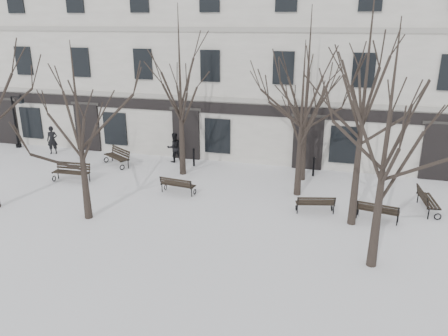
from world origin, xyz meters
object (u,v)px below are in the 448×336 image
at_px(bench_1, 178,185).
at_px(lamp_post, 17,117).
at_px(bench_3, 118,156).
at_px(bench_2, 378,211).
at_px(tree_1, 77,112).
at_px(bench_4, 315,203).
at_px(bench_5, 427,200).
at_px(tree_3, 389,121).
at_px(bench_0, 72,171).
at_px(tree_2, 366,82).

height_order(bench_1, lamp_post, lamp_post).
xyz_separation_m(bench_1, bench_3, (-4.81, 3.12, 0.07)).
height_order(bench_1, bench_2, bench_2).
bearing_deg(tree_1, bench_3, 108.63).
bearing_deg(lamp_post, bench_4, -15.26).
bearing_deg(tree_1, bench_5, 18.32).
bearing_deg(bench_2, tree_1, 25.09).
bearing_deg(bench_3, bench_5, 24.92).
height_order(bench_1, bench_3, bench_3).
relative_size(tree_3, bench_0, 4.13).
bearing_deg(bench_3, bench_1, -0.46).
distance_m(bench_3, bench_4, 11.76).
bearing_deg(bench_4, tree_1, 4.22).
xyz_separation_m(tree_3, bench_5, (2.41, 5.23, -4.41)).
relative_size(bench_0, bench_2, 1.10).
xyz_separation_m(tree_3, bench_0, (-14.31, 4.37, -4.40)).
xyz_separation_m(tree_2, tree_3, (0.64, -3.09, -0.71)).
xyz_separation_m(tree_1, tree_3, (11.13, -0.74, 0.49)).
bearing_deg(tree_1, bench_2, 14.11).
bearing_deg(bench_0, bench_5, 0.53).
xyz_separation_m(bench_5, lamp_post, (-23.49, 3.67, 1.48)).
height_order(bench_0, bench_3, bench_3).
relative_size(bench_0, bench_1, 1.11).
bearing_deg(lamp_post, bench_0, -33.81).
relative_size(tree_2, bench_2, 5.18).
xyz_separation_m(bench_2, lamp_post, (-21.42, 5.27, 1.53)).
distance_m(bench_0, lamp_post, 8.27).
xyz_separation_m(bench_0, bench_5, (16.73, 0.85, -0.01)).
distance_m(tree_1, bench_3, 7.96).
height_order(tree_3, lamp_post, tree_3).
relative_size(tree_2, bench_5, 4.73).
bearing_deg(bench_5, bench_3, 76.46).
height_order(bench_0, bench_1, bench_0).
xyz_separation_m(bench_2, bench_4, (-2.48, 0.11, -0.02)).
height_order(bench_5, lamp_post, lamp_post).
relative_size(tree_3, bench_1, 4.60).
bearing_deg(tree_2, tree_1, -167.41).
xyz_separation_m(tree_2, bench_0, (-13.67, 1.29, -5.11)).
bearing_deg(bench_0, bench_2, -5.30).
xyz_separation_m(tree_3, bench_1, (-8.53, 4.21, -4.46)).
height_order(tree_3, bench_0, tree_3).
bearing_deg(bench_1, tree_1, 59.85).
xyz_separation_m(bench_2, bench_5, (2.07, 1.60, 0.05)).
bearing_deg(bench_4, lamp_post, -29.45).
xyz_separation_m(tree_2, bench_1, (-7.89, 1.12, -5.17)).
bearing_deg(lamp_post, bench_3, -11.53).
distance_m(bench_4, bench_5, 4.79).
height_order(bench_3, lamp_post, lamp_post).
bearing_deg(bench_2, tree_3, 95.56).
distance_m(tree_2, lamp_post, 21.55).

